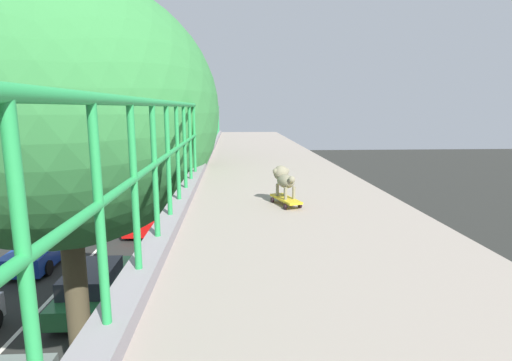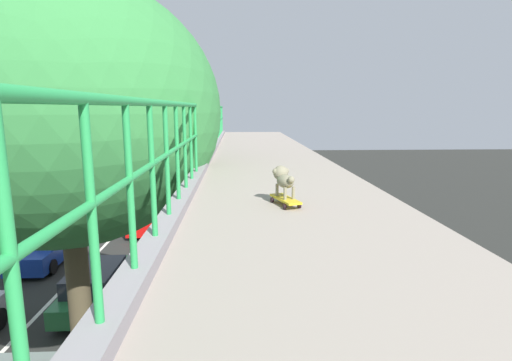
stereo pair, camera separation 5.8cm
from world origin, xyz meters
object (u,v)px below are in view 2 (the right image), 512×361
object	(u,v)px
small_dog	(283,178)
car_red_taxi_seventh	(151,218)
car_green_fifth	(99,284)
car_blue_sixth	(47,248)
city_bus	(138,166)
toy_skateboard	(285,200)

from	to	relation	value
small_dog	car_red_taxi_seventh	bearing A→B (deg)	107.43
car_green_fifth	car_blue_sixth	distance (m)	5.20
car_green_fifth	city_bus	world-z (taller)	city_bus
car_green_fifth	car_red_taxi_seventh	distance (m)	8.37
city_bus	small_dog	world-z (taller)	small_dog
car_blue_sixth	city_bus	size ratio (longest dim) A/B	0.39
city_bus	car_red_taxi_seventh	bearing A→B (deg)	-73.55
city_bus	car_green_fifth	bearing A→B (deg)	-80.20
car_red_taxi_seventh	city_bus	bearing A→B (deg)	106.45
small_dog	toy_skateboard	bearing A→B (deg)	-79.25
car_blue_sixth	small_dog	distance (m)	15.99
city_bus	small_dog	distance (m)	30.36
car_blue_sixth	small_dog	bearing A→B (deg)	-54.39
city_bus	toy_skateboard	xyz separation A→B (m)	(8.83, -28.86, 3.79)
car_red_taxi_seventh	city_bus	world-z (taller)	city_bus
car_blue_sixth	car_red_taxi_seventh	xyz separation A→B (m)	(3.53, 4.53, -0.01)
car_blue_sixth	toy_skateboard	size ratio (longest dim) A/B	7.10
city_bus	toy_skateboard	distance (m)	30.41
city_bus	small_dog	bearing A→B (deg)	-72.98
car_blue_sixth	car_red_taxi_seventh	size ratio (longest dim) A/B	0.98
car_green_fifth	car_blue_sixth	bearing A→B (deg)	132.47
car_green_fifth	small_dog	bearing A→B (deg)	-57.96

